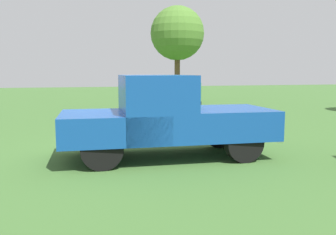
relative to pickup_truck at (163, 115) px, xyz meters
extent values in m
plane|color=#3D662D|center=(-0.53, 0.69, -0.96)|extent=(80.00, 80.00, 0.00)
cylinder|color=black|center=(1.65, 0.68, -0.54)|extent=(0.83, 0.22, 0.83)
cylinder|color=black|center=(1.55, -0.88, -0.54)|extent=(0.83, 0.22, 0.83)
cylinder|color=black|center=(-1.31, 0.87, -0.54)|extent=(0.83, 0.22, 0.83)
cylinder|color=black|center=(-1.41, -0.70, -0.54)|extent=(0.83, 0.22, 0.83)
cube|color=#144799|center=(1.51, -0.09, -0.20)|extent=(1.96, 1.98, 0.64)
cube|color=#144799|center=(-0.16, 0.01, 0.18)|extent=(1.59, 1.95, 1.40)
cube|color=slate|center=(-0.16, 0.01, 0.62)|extent=(1.36, 1.79, 0.48)
cube|color=#144799|center=(-1.09, 0.07, -0.22)|extent=(2.33, 2.00, 0.60)
cube|color=silver|center=(2.37, -0.15, -0.46)|extent=(0.23, 1.80, 0.16)
cylinder|color=black|center=(2.29, 4.33, -0.52)|extent=(0.14, 0.14, 0.88)
cylinder|color=black|center=(2.48, 4.27, -0.52)|extent=(0.14, 0.14, 0.88)
cylinder|color=#477F4C|center=(2.38, 4.30, 0.25)|extent=(0.39, 0.39, 0.66)
sphere|color=brown|center=(2.38, 4.30, 0.73)|extent=(0.24, 0.24, 0.24)
cylinder|color=brown|center=(4.70, 14.20, 0.71)|extent=(0.35, 0.35, 3.33)
sphere|color=#4C7A2D|center=(4.70, 14.20, 3.38)|extent=(3.36, 3.36, 3.36)
camera|label=1|loc=(-2.01, -7.59, 0.93)|focal=38.20mm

